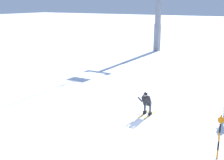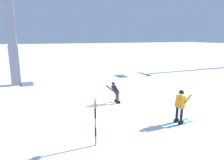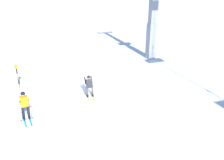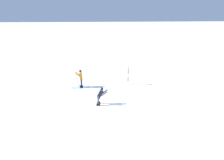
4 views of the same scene
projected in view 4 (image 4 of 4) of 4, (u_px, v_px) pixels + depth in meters
name	position (u px, v px, depth m)	size (l,w,h in m)	color
ground_plane	(109.00, 105.00, 17.36)	(260.00, 260.00, 0.00)	white
skier_carving_main	(100.00, 95.00, 17.22)	(1.63, 0.74, 1.59)	yellow
trail_marker_pole	(128.00, 75.00, 21.79)	(0.07, 0.28, 2.00)	orange
skier_distant_uphill	(81.00, 77.00, 21.08)	(1.82, 0.73, 1.80)	#198CCC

